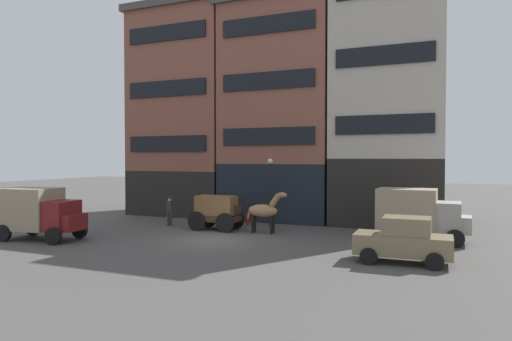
% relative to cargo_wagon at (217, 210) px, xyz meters
% --- Properties ---
extents(ground_plane, '(120.00, 120.00, 0.00)m').
position_rel_cargo_wagon_xyz_m(ground_plane, '(1.34, -2.95, -1.15)').
color(ground_plane, '#4C4947').
extents(building_far_left, '(7.83, 6.50, 15.21)m').
position_rel_cargo_wagon_xyz_m(building_far_left, '(-5.77, 6.60, 6.50)').
color(building_far_left, black).
rests_on(building_far_left, ground_plane).
extents(building_center_left, '(7.85, 6.50, 14.78)m').
position_rel_cargo_wagon_xyz_m(building_center_left, '(1.73, 6.60, 6.29)').
color(building_center_left, black).
rests_on(building_center_left, ground_plane).
extents(building_center_right, '(7.05, 6.50, 16.38)m').
position_rel_cargo_wagon_xyz_m(building_center_right, '(8.83, 6.60, 7.09)').
color(building_center_right, black).
rests_on(building_center_right, ground_plane).
extents(cargo_wagon, '(2.91, 1.52, 1.98)m').
position_rel_cargo_wagon_xyz_m(cargo_wagon, '(0.00, 0.00, 0.00)').
color(cargo_wagon, '#3D2819').
rests_on(cargo_wagon, ground_plane).
extents(draft_horse, '(2.34, 0.61, 2.30)m').
position_rel_cargo_wagon_xyz_m(draft_horse, '(2.95, 0.00, 0.12)').
color(draft_horse, '#937047').
rests_on(draft_horse, ground_plane).
extents(delivery_truck_near, '(4.49, 2.49, 2.62)m').
position_rel_cargo_wagon_xyz_m(delivery_truck_near, '(-6.88, -6.24, 0.28)').
color(delivery_truck_near, maroon).
rests_on(delivery_truck_near, ground_plane).
extents(delivery_truck_far, '(4.40, 2.24, 2.62)m').
position_rel_cargo_wagon_xyz_m(delivery_truck_far, '(10.94, 0.63, 0.28)').
color(delivery_truck_far, gray).
rests_on(delivery_truck_far, ground_plane).
extents(sedan_dark, '(3.71, 1.88, 1.83)m').
position_rel_cargo_wagon_xyz_m(sedan_dark, '(10.62, -4.43, -0.23)').
color(sedan_dark, '#7A6B4C').
rests_on(sedan_dark, ground_plane).
extents(pedestrian_officer, '(0.51, 0.51, 1.79)m').
position_rel_cargo_wagon_xyz_m(pedestrian_officer, '(-3.40, 0.28, -0.17)').
color(pedestrian_officer, '#38332D').
rests_on(pedestrian_officer, ground_plane).
extents(streetlamp_curbside, '(0.32, 0.32, 4.12)m').
position_rel_cargo_wagon_xyz_m(streetlamp_curbside, '(2.31, 2.55, 1.52)').
color(streetlamp_curbside, black).
rests_on(streetlamp_curbside, ground_plane).
extents(fire_hydrant_curbside, '(0.24, 0.24, 0.83)m').
position_rel_cargo_wagon_xyz_m(fire_hydrant_curbside, '(0.88, 2.41, -0.72)').
color(fire_hydrant_curbside, maroon).
rests_on(fire_hydrant_curbside, ground_plane).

